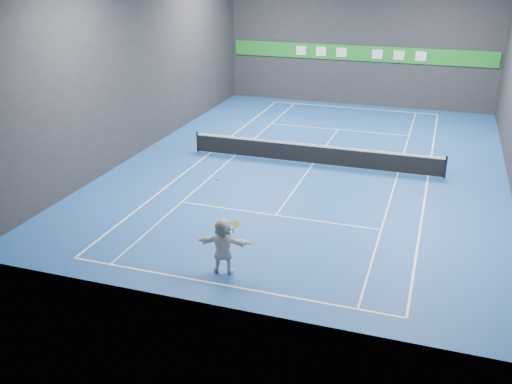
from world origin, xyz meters
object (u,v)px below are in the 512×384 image
(tennis_net, at_px, (313,153))
(tennis_ball, at_px, (218,179))
(player, at_px, (223,246))
(tennis_racket, at_px, (232,227))

(tennis_net, bearing_deg, tennis_ball, -92.83)
(player, distance_m, tennis_net, 11.13)
(tennis_net, xyz_separation_m, tennis_racket, (-0.07, -11.07, 1.09))
(tennis_net, height_order, tennis_racket, tennis_racket)
(player, distance_m, tennis_racket, 0.75)
(tennis_net, distance_m, tennis_racket, 11.12)
(tennis_ball, relative_size, tennis_racket, 0.11)
(tennis_ball, xyz_separation_m, tennis_net, (0.54, 10.99, -2.60))
(tennis_racket, bearing_deg, player, -170.85)
(player, height_order, tennis_net, player)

